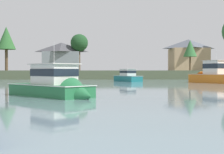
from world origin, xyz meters
TOP-DOWN VIEW (x-y plane):
  - far_shore_bank at (0.00, 92.39)m, footprint 202.26×57.98m
  - cruiser_green at (1.15, 18.60)m, footprint 7.35×7.53m
  - cruiser_orange at (20.62, 44.70)m, footprint 7.47×10.69m
  - cruiser_teal at (8.16, 51.70)m, footprint 4.84×7.49m
  - shore_tree_right at (-2.84, 95.01)m, footprint 5.19×5.19m
  - shore_tree_left_mid at (-16.91, 69.16)m, footprint 4.07×4.07m
  - shore_tree_center_left at (24.62, 73.05)m, footprint 3.19×3.19m
  - cottage_behind_trees at (-8.21, 96.04)m, footprint 11.65×6.62m
  - cottage_eastern at (27.56, 86.00)m, footprint 10.27×9.49m

SIDE VIEW (x-z plane):
  - cruiser_teal at x=8.16m, z-range -1.40..2.41m
  - cruiser_green at x=1.15m, z-range -1.82..2.93m
  - cruiser_orange at x=20.62m, z-range -2.39..3.85m
  - far_shore_bank at x=0.00m, z-range 0.00..1.85m
  - cottage_behind_trees at x=-8.21m, z-range 1.99..10.35m
  - cottage_eastern at x=27.56m, z-range 1.99..10.47m
  - shore_tree_center_left at x=24.62m, z-range 3.42..10.56m
  - shore_tree_left_mid at x=-16.91m, z-range 4.04..13.64m
  - shore_tree_right at x=-2.84m, z-range 4.57..15.40m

